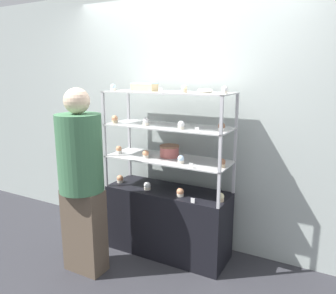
{
  "coord_description": "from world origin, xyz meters",
  "views": [
    {
      "loc": [
        1.42,
        -2.63,
        1.76
      ],
      "look_at": [
        0.0,
        0.0,
        1.08
      ],
      "focal_mm": 35.0,
      "sensor_mm": 36.0,
      "label": 1
    }
  ],
  "objects": [
    {
      "name": "customer_figure",
      "position": [
        -0.52,
        -0.62,
        0.88
      ],
      "size": [
        0.38,
        0.38,
        1.65
      ],
      "color": "brown",
      "rests_on": "ground_plane"
    },
    {
      "name": "cupcake_6",
      "position": [
        0.19,
        -0.11,
        1.01
      ],
      "size": [
        0.06,
        0.06,
        0.08
      ],
      "color": "beige",
      "rests_on": "display_riser_lower"
    },
    {
      "name": "cupcake_7",
      "position": [
        0.55,
        -0.05,
        1.01
      ],
      "size": [
        0.06,
        0.06,
        0.08
      ],
      "color": "#CCB28C",
      "rests_on": "display_riser_lower"
    },
    {
      "name": "cupcake_8",
      "position": [
        -0.54,
        -0.09,
        1.32
      ],
      "size": [
        0.06,
        0.06,
        0.07
      ],
      "color": "#CCB28C",
      "rests_on": "display_riser_middle"
    },
    {
      "name": "ground_plane",
      "position": [
        0.0,
        0.0,
        0.0
      ],
      "size": [
        20.0,
        20.0,
        0.0
      ],
      "primitive_type": "plane",
      "color": "#2D2D33"
    },
    {
      "name": "price_tag_2",
      "position": [
        0.38,
        -0.2,
        1.31
      ],
      "size": [
        0.04,
        0.0,
        0.04
      ],
      "color": "white",
      "rests_on": "display_riser_middle"
    },
    {
      "name": "cupcake_4",
      "position": [
        -0.53,
        -0.06,
        1.01
      ],
      "size": [
        0.06,
        0.06,
        0.08
      ],
      "color": "white",
      "rests_on": "display_riser_lower"
    },
    {
      "name": "cupcake_5",
      "position": [
        -0.19,
        -0.09,
        1.01
      ],
      "size": [
        0.06,
        0.06,
        0.08
      ],
      "color": "beige",
      "rests_on": "display_riser_lower"
    },
    {
      "name": "back_wall",
      "position": [
        0.0,
        0.36,
        1.3
      ],
      "size": [
        8.0,
        0.05,
        2.6
      ],
      "color": "#A8B2AD",
      "rests_on": "ground_plane"
    },
    {
      "name": "cupcake_12",
      "position": [
        -0.53,
        -0.11,
        1.63
      ],
      "size": [
        0.05,
        0.05,
        0.06
      ],
      "color": "beige",
      "rests_on": "display_riser_upper"
    },
    {
      "name": "cupcake_3",
      "position": [
        0.55,
        -0.05,
        0.7
      ],
      "size": [
        0.07,
        0.07,
        0.08
      ],
      "color": "#CCB28C",
      "rests_on": "display_base"
    },
    {
      "name": "layer_cake_centerpiece",
      "position": [
        -0.02,
        0.06,
        1.03
      ],
      "size": [
        0.19,
        0.19,
        0.11
      ],
      "color": "#C66660",
      "rests_on": "display_riser_lower"
    },
    {
      "name": "cupcake_10",
      "position": [
        0.19,
        -0.12,
        1.32
      ],
      "size": [
        0.06,
        0.06,
        0.07
      ],
      "color": "beige",
      "rests_on": "display_riser_middle"
    },
    {
      "name": "display_riser_upper",
      "position": [
        0.0,
        0.0,
        1.57
      ],
      "size": [
        1.19,
        0.44,
        0.31
      ],
      "color": "#B7B7BC",
      "rests_on": "display_riser_middle"
    },
    {
      "name": "display_riser_lower",
      "position": [
        0.0,
        0.0,
        0.95
      ],
      "size": [
        1.19,
        0.44,
        0.31
      ],
      "color": "#B7B7BC",
      "rests_on": "display_base"
    },
    {
      "name": "cupcake_11",
      "position": [
        0.53,
        -0.04,
        1.32
      ],
      "size": [
        0.06,
        0.06,
        0.07
      ],
      "color": "white",
      "rests_on": "display_riser_middle"
    },
    {
      "name": "cupcake_0",
      "position": [
        -0.53,
        -0.05,
        0.7
      ],
      "size": [
        0.07,
        0.07,
        0.08
      ],
      "color": "beige",
      "rests_on": "display_base"
    },
    {
      "name": "price_tag_3",
      "position": [
        0.03,
        -0.2,
        1.62
      ],
      "size": [
        0.04,
        0.0,
        0.04
      ],
      "color": "white",
      "rests_on": "display_riser_upper"
    },
    {
      "name": "cupcake_14",
      "position": [
        0.55,
        -0.05,
        1.63
      ],
      "size": [
        0.05,
        0.05,
        0.06
      ],
      "color": "beige",
      "rests_on": "display_riser_upper"
    },
    {
      "name": "display_base",
      "position": [
        0.0,
        0.0,
        0.33
      ],
      "size": [
        1.19,
        0.44,
        0.66
      ],
      "color": "black",
      "rests_on": "ground_plane"
    },
    {
      "name": "cupcake_9",
      "position": [
        -0.19,
        -0.08,
        1.32
      ],
      "size": [
        0.06,
        0.06,
        0.07
      ],
      "color": "beige",
      "rests_on": "display_riser_middle"
    },
    {
      "name": "cupcake_1",
      "position": [
        -0.17,
        -0.1,
        0.7
      ],
      "size": [
        0.07,
        0.07,
        0.08
      ],
      "color": "beige",
      "rests_on": "display_base"
    },
    {
      "name": "display_riser_middle",
      "position": [
        0.0,
        0.0,
        1.26
      ],
      "size": [
        1.19,
        0.44,
        0.31
      ],
      "color": "#B7B7BC",
      "rests_on": "display_riser_lower"
    },
    {
      "name": "sheet_cake_frosted",
      "position": [
        -0.27,
        0.04,
        1.63
      ],
      "size": [
        0.24,
        0.13,
        0.07
      ],
      "color": "#DBBC84",
      "rests_on": "display_riser_upper"
    },
    {
      "name": "cupcake_2",
      "position": [
        0.18,
        -0.1,
        0.7
      ],
      "size": [
        0.07,
        0.07,
        0.08
      ],
      "color": "beige",
      "rests_on": "display_base"
    },
    {
      "name": "cupcake_13",
      "position": [
        0.18,
        -0.04,
        1.63
      ],
      "size": [
        0.05,
        0.05,
        0.06
      ],
      "color": "#CCB28C",
      "rests_on": "display_riser_upper"
    },
    {
      "name": "price_tag_0",
      "position": [
        0.35,
        -0.2,
        0.69
      ],
      "size": [
        0.04,
        0.0,
        0.04
      ],
      "color": "white",
      "rests_on": "display_base"
    },
    {
      "name": "price_tag_1",
      "position": [
        0.33,
        -0.2,
        1.0
      ],
      "size": [
        0.04,
        0.0,
        0.04
      ],
      "color": "white",
      "rests_on": "display_riser_lower"
    },
    {
      "name": "donut_glazed",
      "position": [
        0.35,
        0.02,
        1.61
      ],
      "size": [
        0.13,
        0.13,
        0.03
      ],
      "color": "#EFE5CC",
      "rests_on": "display_riser_upper"
    }
  ]
}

